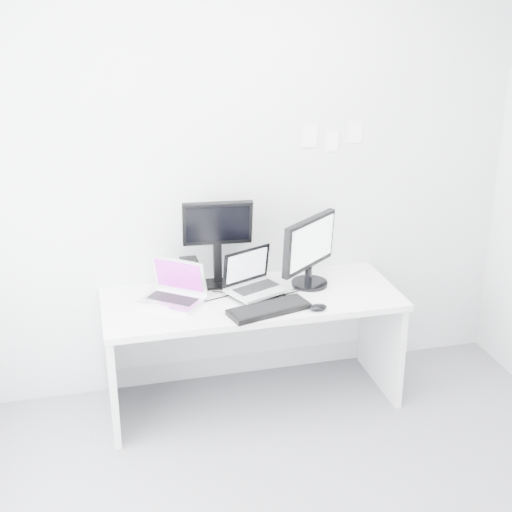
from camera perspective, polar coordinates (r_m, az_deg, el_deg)
back_wall at (r=4.42m, az=-1.41°, el=5.90°), size 3.60×0.00×3.60m
desk at (r=4.48m, az=-0.31°, el=-7.52°), size 1.80×0.70×0.73m
macbook at (r=4.21m, az=-6.88°, el=-2.11°), size 0.44×0.43×0.27m
speaker at (r=4.38m, az=-5.37°, el=-1.48°), size 0.11×0.11×0.21m
dell_laptop at (r=4.27m, az=0.12°, el=-1.45°), size 0.42×0.38×0.28m
rear_monitor at (r=4.37m, az=-3.10°, el=1.12°), size 0.44×0.19×0.58m
samsung_monitor at (r=4.40m, az=4.39°, el=0.41°), size 0.53×0.49×0.46m
keyboard at (r=4.12m, az=1.04°, el=-4.28°), size 0.51×0.29×0.03m
mouse at (r=4.15m, az=4.99°, el=-4.13°), size 0.12×0.08×0.04m
wall_note_0 at (r=4.47m, az=4.29°, el=9.58°), size 0.10×0.00×0.14m
wall_note_1 at (r=4.53m, az=6.10°, el=9.15°), size 0.09×0.00×0.13m
wall_note_2 at (r=4.57m, az=7.93°, el=9.82°), size 0.10×0.00×0.14m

